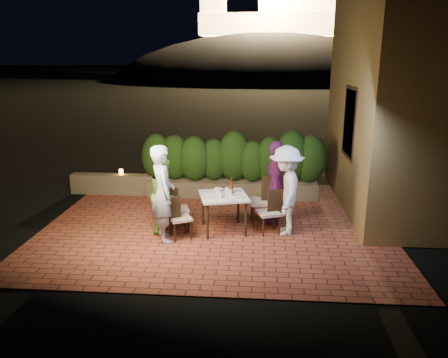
# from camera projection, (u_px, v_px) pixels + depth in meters

# --- Properties ---
(ground) EXTENTS (400.00, 400.00, 0.00)m
(ground) POSITION_uv_depth(u_px,v_px,m) (215.00, 232.00, 8.76)
(ground) COLOR black
(ground) RESTS_ON ground
(terrace_floor) EXTENTS (7.00, 6.00, 0.15)m
(terrace_floor) POSITION_uv_depth(u_px,v_px,m) (217.00, 225.00, 9.25)
(terrace_floor) COLOR brown
(terrace_floor) RESTS_ON ground
(building_wall) EXTENTS (1.60, 5.00, 5.00)m
(building_wall) POSITION_uv_depth(u_px,v_px,m) (384.00, 97.00, 9.73)
(building_wall) COLOR olive
(building_wall) RESTS_ON ground
(window_pane) EXTENTS (0.08, 1.00, 1.40)m
(window_pane) POSITION_uv_depth(u_px,v_px,m) (351.00, 122.00, 9.44)
(window_pane) COLOR black
(window_pane) RESTS_ON building_wall
(window_frame) EXTENTS (0.06, 1.15, 1.55)m
(window_frame) POSITION_uv_depth(u_px,v_px,m) (350.00, 122.00, 9.44)
(window_frame) COLOR black
(window_frame) RESTS_ON building_wall
(planter) EXTENTS (4.20, 0.55, 0.40)m
(planter) POSITION_uv_depth(u_px,v_px,m) (232.00, 189.00, 10.89)
(planter) COLOR brown
(planter) RESTS_ON ground
(hedge) EXTENTS (4.00, 0.70, 1.10)m
(hedge) POSITION_uv_depth(u_px,v_px,m) (232.00, 159.00, 10.69)
(hedge) COLOR #19360E
(hedge) RESTS_ON planter
(parapet) EXTENTS (2.20, 0.30, 0.50)m
(parapet) POSITION_uv_depth(u_px,v_px,m) (115.00, 184.00, 11.11)
(parapet) COLOR brown
(parapet) RESTS_ON ground
(hill) EXTENTS (52.00, 40.00, 22.00)m
(hill) POSITION_uv_depth(u_px,v_px,m) (266.00, 107.00, 67.30)
(hill) COLOR black
(hill) RESTS_ON ground
(fortress) EXTENTS (26.00, 8.00, 8.00)m
(fortress) POSITION_uv_depth(u_px,v_px,m) (269.00, 7.00, 63.41)
(fortress) COLOR #FFCC7A
(fortress) RESTS_ON hill
(dining_table) EXTENTS (1.09, 1.09, 0.75)m
(dining_table) POSITION_uv_depth(u_px,v_px,m) (224.00, 213.00, 8.66)
(dining_table) COLOR white
(dining_table) RESTS_ON ground
(plate_nw) EXTENTS (0.21, 0.21, 0.01)m
(plate_nw) POSITION_uv_depth(u_px,v_px,m) (212.00, 199.00, 8.33)
(plate_nw) COLOR white
(plate_nw) RESTS_ON dining_table
(plate_sw) EXTENTS (0.24, 0.24, 0.01)m
(plate_sw) POSITION_uv_depth(u_px,v_px,m) (208.00, 192.00, 8.75)
(plate_sw) COLOR white
(plate_sw) RESTS_ON dining_table
(plate_ne) EXTENTS (0.20, 0.20, 0.01)m
(plate_ne) POSITION_uv_depth(u_px,v_px,m) (240.00, 198.00, 8.39)
(plate_ne) COLOR white
(plate_ne) RESTS_ON dining_table
(plate_se) EXTENTS (0.21, 0.21, 0.01)m
(plate_se) POSITION_uv_depth(u_px,v_px,m) (237.00, 191.00, 8.81)
(plate_se) COLOR white
(plate_se) RESTS_ON dining_table
(plate_centre) EXTENTS (0.22, 0.22, 0.01)m
(plate_centre) POSITION_uv_depth(u_px,v_px,m) (224.00, 194.00, 8.58)
(plate_centre) COLOR white
(plate_centre) RESTS_ON dining_table
(plate_front) EXTENTS (0.23, 0.23, 0.01)m
(plate_front) POSITION_uv_depth(u_px,v_px,m) (230.00, 200.00, 8.27)
(plate_front) COLOR white
(plate_front) RESTS_ON dining_table
(glass_nw) EXTENTS (0.07, 0.07, 0.12)m
(glass_nw) POSITION_uv_depth(u_px,v_px,m) (220.00, 195.00, 8.39)
(glass_nw) COLOR silver
(glass_nw) RESTS_ON dining_table
(glass_sw) EXTENTS (0.07, 0.07, 0.12)m
(glass_sw) POSITION_uv_depth(u_px,v_px,m) (217.00, 190.00, 8.67)
(glass_sw) COLOR silver
(glass_sw) RESTS_ON dining_table
(glass_ne) EXTENTS (0.07, 0.07, 0.12)m
(glass_ne) POSITION_uv_depth(u_px,v_px,m) (231.00, 193.00, 8.51)
(glass_ne) COLOR silver
(glass_ne) RESTS_ON dining_table
(glass_se) EXTENTS (0.07, 0.07, 0.12)m
(glass_se) POSITION_uv_depth(u_px,v_px,m) (227.00, 190.00, 8.69)
(glass_se) COLOR silver
(glass_se) RESTS_ON dining_table
(beer_bottle) EXTENTS (0.06, 0.06, 0.32)m
(beer_bottle) POSITION_uv_depth(u_px,v_px,m) (232.00, 186.00, 8.63)
(beer_bottle) COLOR #4D1E0C
(beer_bottle) RESTS_ON dining_table
(bowl) EXTENTS (0.19, 0.19, 0.04)m
(bowl) POSITION_uv_depth(u_px,v_px,m) (218.00, 190.00, 8.85)
(bowl) COLOR white
(bowl) RESTS_ON dining_table
(chair_left_front) EXTENTS (0.53, 0.53, 0.84)m
(chair_left_front) POSITION_uv_depth(u_px,v_px,m) (180.00, 217.00, 8.31)
(chair_left_front) COLOR black
(chair_left_front) RESTS_ON ground
(chair_left_back) EXTENTS (0.51, 0.51, 0.87)m
(chair_left_back) POSITION_uv_depth(u_px,v_px,m) (178.00, 209.00, 8.74)
(chair_left_back) COLOR black
(chair_left_back) RESTS_ON ground
(chair_right_front) EXTENTS (0.52, 0.52, 0.87)m
(chair_right_front) POSITION_uv_depth(u_px,v_px,m) (269.00, 212.00, 8.55)
(chair_right_front) COLOR black
(chair_right_front) RESTS_ON ground
(chair_right_back) EXTENTS (0.52, 0.52, 1.04)m
(chair_right_back) POSITION_uv_depth(u_px,v_px,m) (262.00, 200.00, 8.96)
(chair_right_back) COLOR black
(chair_right_back) RESTS_ON ground
(diner_blue) EXTENTS (0.67, 0.79, 1.84)m
(diner_blue) POSITION_uv_depth(u_px,v_px,m) (163.00, 194.00, 8.09)
(diner_blue) COLOR #A0B3CE
(diner_blue) RESTS_ON ground
(diner_green) EXTENTS (0.57, 0.73, 1.48)m
(diner_green) POSITION_uv_depth(u_px,v_px,m) (164.00, 195.00, 8.62)
(diner_green) COLOR #74B839
(diner_green) RESTS_ON ground
(diner_white) EXTENTS (0.67, 1.14, 1.75)m
(diner_white) POSITION_uv_depth(u_px,v_px,m) (286.00, 191.00, 8.43)
(diner_white) COLOR white
(diner_white) RESTS_ON ground
(diner_purple) EXTENTS (0.46, 1.04, 1.74)m
(diner_purple) POSITION_uv_depth(u_px,v_px,m) (275.00, 182.00, 8.99)
(diner_purple) COLOR #6C246D
(diner_purple) RESTS_ON ground
(parapet_lamp) EXTENTS (0.10, 0.10, 0.14)m
(parapet_lamp) POSITION_uv_depth(u_px,v_px,m) (121.00, 172.00, 11.01)
(parapet_lamp) COLOR orange
(parapet_lamp) RESTS_ON parapet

